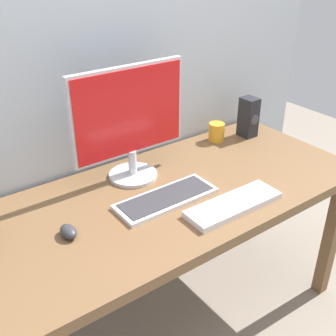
% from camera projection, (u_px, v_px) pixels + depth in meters
% --- Properties ---
extents(ground_plane, '(6.00, 6.00, 0.00)m').
position_uv_depth(ground_plane, '(171.00, 320.00, 2.11)').
color(ground_plane, gray).
extents(desk, '(1.69, 0.75, 0.76)m').
position_uv_depth(desk, '(171.00, 208.00, 1.78)').
color(desk, brown).
rests_on(desk, ground_plane).
extents(monitor, '(0.52, 0.21, 0.49)m').
position_uv_depth(monitor, '(130.00, 120.00, 1.73)').
color(monitor, silver).
rests_on(monitor, desk).
extents(keyboard_primary, '(0.42, 0.16, 0.02)m').
position_uv_depth(keyboard_primary, '(166.00, 198.00, 1.68)').
color(keyboard_primary, silver).
rests_on(keyboard_primary, desk).
extents(keyboard_secondary, '(0.41, 0.14, 0.03)m').
position_uv_depth(keyboard_secondary, '(233.00, 204.00, 1.63)').
color(keyboard_secondary, silver).
rests_on(keyboard_secondary, desk).
extents(mouse, '(0.05, 0.09, 0.04)m').
position_uv_depth(mouse, '(68.00, 231.00, 1.47)').
color(mouse, '#333338').
rests_on(mouse, desk).
extents(speaker_right, '(0.07, 0.09, 0.21)m').
position_uv_depth(speaker_right, '(248.00, 117.00, 2.19)').
color(speaker_right, '#232328').
rests_on(speaker_right, desk).
extents(coffee_mug, '(0.08, 0.08, 0.09)m').
position_uv_depth(coffee_mug, '(216.00, 132.00, 2.16)').
color(coffee_mug, orange).
rests_on(coffee_mug, desk).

